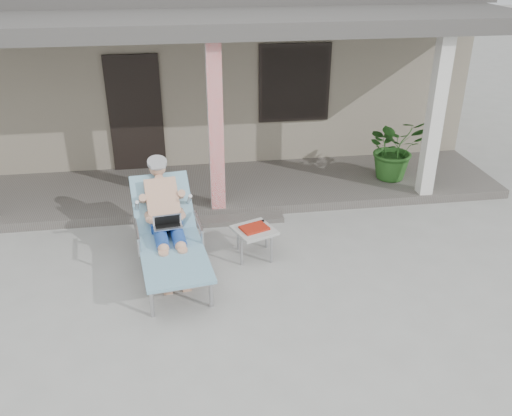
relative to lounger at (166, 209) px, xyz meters
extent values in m
plane|color=#9E9E99|center=(0.79, -0.71, -0.86)|extent=(60.00, 60.00, 0.00)
cube|color=gray|center=(0.79, 5.79, 0.64)|extent=(10.00, 5.00, 3.00)
cube|color=black|center=(-0.51, 3.26, 0.34)|extent=(0.95, 0.06, 2.10)
cube|color=black|center=(2.39, 3.26, 0.79)|extent=(1.20, 0.06, 1.30)
cube|color=black|center=(2.39, 3.26, 0.79)|extent=(1.32, 0.05, 1.42)
cube|color=#605B56|center=(0.79, 2.29, -0.79)|extent=(10.00, 2.00, 0.15)
cube|color=red|center=(0.79, 1.44, 0.59)|extent=(0.22, 0.22, 2.61)
cube|color=silver|center=(4.29, 1.44, 0.59)|extent=(0.22, 0.22, 2.61)
cube|color=#474442|center=(0.79, 2.29, 2.02)|extent=(10.00, 2.30, 0.24)
cube|color=#605B56|center=(0.79, 1.14, -0.83)|extent=(2.00, 0.30, 0.07)
cylinder|color=#B7B7BC|center=(-0.21, -1.10, -0.65)|extent=(0.05, 0.05, 0.42)
cylinder|color=#B7B7BC|center=(0.49, -1.01, -0.65)|extent=(0.05, 0.05, 0.42)
cylinder|color=#B7B7BC|center=(-0.40, 0.37, -0.65)|extent=(0.05, 0.05, 0.42)
cylinder|color=#B7B7BC|center=(0.30, 0.46, -0.65)|extent=(0.05, 0.05, 0.42)
cube|color=#B7B7BC|center=(0.07, -0.53, -0.43)|extent=(0.87, 1.45, 0.03)
cube|color=#82B4CA|center=(0.07, -0.53, -0.40)|extent=(0.98, 1.50, 0.04)
cube|color=#B7B7BC|center=(-0.06, 0.46, -0.17)|extent=(0.78, 0.73, 0.55)
cube|color=#82B4CA|center=(-0.06, 0.46, -0.13)|extent=(0.90, 0.83, 0.63)
cylinder|color=#98979A|center=(-0.10, 0.78, 0.37)|extent=(0.31, 0.31, 0.15)
cube|color=silver|center=(0.01, -0.05, -0.21)|extent=(0.40, 0.31, 0.26)
cube|color=#AEAFAA|center=(1.18, 0.08, -0.45)|extent=(0.67, 0.67, 0.04)
cylinder|color=#B7B7BC|center=(0.97, -0.13, -0.67)|extent=(0.04, 0.04, 0.39)
cylinder|color=#B7B7BC|center=(1.38, -0.13, -0.67)|extent=(0.04, 0.04, 0.39)
cylinder|color=#B7B7BC|center=(0.97, 0.28, -0.67)|extent=(0.04, 0.04, 0.39)
cylinder|color=#B7B7BC|center=(1.38, 0.28, -0.67)|extent=(0.04, 0.04, 0.39)
cube|color=#AC2312|center=(1.18, 0.08, -0.41)|extent=(0.43, 0.38, 0.03)
cube|color=black|center=(1.18, 0.21, -0.42)|extent=(0.34, 0.15, 0.04)
imported|color=#26591E|center=(3.98, 2.14, -0.15)|extent=(1.11, 0.99, 1.13)
camera|label=1|loc=(0.23, -6.41, 3.17)|focal=38.00mm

